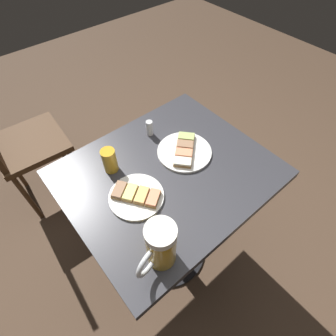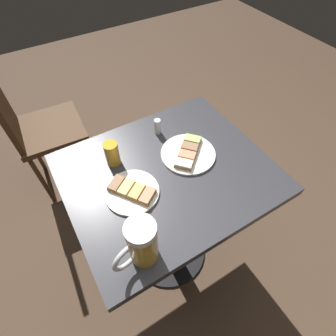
% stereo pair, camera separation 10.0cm
% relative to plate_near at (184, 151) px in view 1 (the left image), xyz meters
% --- Properties ---
extents(ground_plane, '(6.00, 6.00, 0.00)m').
position_rel_plate_near_xyz_m(ground_plane, '(-0.03, 0.11, -0.78)').
color(ground_plane, '#4C3828').
extents(cafe_table, '(0.65, 0.77, 0.77)m').
position_rel_plate_near_xyz_m(cafe_table, '(-0.03, 0.11, -0.19)').
color(cafe_table, black).
rests_on(cafe_table, ground_plane).
extents(plate_near, '(0.22, 0.22, 0.03)m').
position_rel_plate_near_xyz_m(plate_near, '(0.00, 0.00, 0.00)').
color(plate_near, white).
rests_on(plate_near, cafe_table).
extents(plate_far, '(0.20, 0.20, 0.03)m').
position_rel_plate_near_xyz_m(plate_far, '(-0.05, 0.27, 0.00)').
color(plate_far, white).
rests_on(plate_far, cafe_table).
extents(beer_mug, '(0.09, 0.15, 0.18)m').
position_rel_plate_near_xyz_m(beer_mug, '(-0.27, 0.35, 0.08)').
color(beer_mug, gold).
rests_on(beer_mug, cafe_table).
extents(beer_glass_small, '(0.05, 0.05, 0.10)m').
position_rel_plate_near_xyz_m(beer_glass_small, '(0.12, 0.27, 0.04)').
color(beer_glass_small, gold).
rests_on(beer_glass_small, cafe_table).
extents(salt_shaker, '(0.03, 0.03, 0.07)m').
position_rel_plate_near_xyz_m(salt_shaker, '(0.17, 0.04, 0.03)').
color(salt_shaker, silver).
rests_on(salt_shaker, cafe_table).
extents(cafe_chair, '(0.40, 0.40, 0.93)m').
position_rel_plate_near_xyz_m(cafe_chair, '(0.83, 0.51, -0.25)').
color(cafe_chair, '#472D19').
rests_on(cafe_chair, ground_plane).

